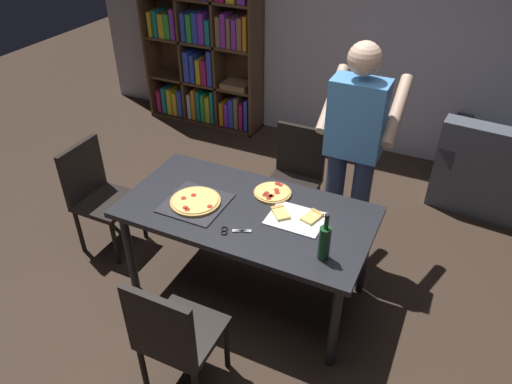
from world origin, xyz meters
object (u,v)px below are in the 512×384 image
Objects in this scene: chair_near_camera at (173,334)px; bookshelf at (203,42)px; second_pizza_plain at (273,193)px; dining_table at (246,219)px; chair_far_side at (295,173)px; kitchen_scissors at (231,231)px; chair_left_end at (97,191)px; person_serving_pizza at (354,147)px; pepperoni_pizza_on_tray at (196,202)px; wine_bottle at (324,242)px.

chair_near_camera is 0.46× the size of bookshelf.
second_pizza_plain is (1.80, -2.13, -0.21)m from bookshelf.
dining_table is 6.39× the size of second_pizza_plain.
chair_far_side is 1.19m from kitchen_scissors.
chair_far_side is 1.61m from chair_left_end.
chair_near_camera is at bearing -90.00° from dining_table.
person_serving_pizza is 4.34× the size of pepperoni_pizza_on_tray.
chair_left_end is at bearing 145.29° from chair_near_camera.
person_serving_pizza is 8.88× the size of kitchen_scissors.
wine_bottle is (0.95, -0.14, 0.10)m from pepperoni_pizza_on_tray.
chair_left_end reaches higher than dining_table.
bookshelf is at bearing 143.04° from person_serving_pizza.
chair_left_end is (-1.33, 0.92, 0.00)m from chair_near_camera.
kitchen_scissors is (0.01, 0.67, 0.24)m from chair_near_camera.
second_pizza_plain is at bearing -49.77° from bookshelf.
dining_table is 0.93m from chair_far_side.
second_pizza_plain is (-0.42, -0.46, -0.24)m from person_serving_pizza.
person_serving_pizza is (0.51, 1.62, 0.49)m from chair_near_camera.
bookshelf reaches higher than second_pizza_plain.
dining_table is at bearing -54.09° from bookshelf.
chair_left_end is 2.02m from person_serving_pizza.
chair_near_camera is 0.99m from wine_bottle.
bookshelf is (-1.72, 2.37, 0.30)m from dining_table.
chair_left_end is at bearing -80.63° from bookshelf.
kitchen_scissors is (0.35, -0.16, -0.01)m from pepperoni_pizza_on_tray.
wine_bottle is at bearing -83.41° from person_serving_pizza.
chair_far_side is 0.51× the size of person_serving_pizza.
second_pizza_plain is at bearing 37.73° from pepperoni_pizza_on_tray.
person_serving_pizza is 0.94m from wine_bottle.
person_serving_pizza is at bearing 54.05° from dining_table.
wine_bottle is (0.61, -0.23, 0.20)m from dining_table.
person_serving_pizza is (0.51, 0.70, 0.32)m from dining_table.
pepperoni_pizza_on_tray is at bearing -137.17° from person_serving_pizza.
wine_bottle is (1.94, -0.23, 0.36)m from chair_left_end.
chair_near_camera is at bearing -90.99° from kitchen_scissors.
chair_far_side is at bearing 34.71° from chair_left_end.
kitchen_scissors is 0.75× the size of second_pizza_plain.
bookshelf is 2.82m from pepperoni_pizza_on_tray.
pepperoni_pizza_on_tray is at bearing 155.66° from kitchen_scissors.
wine_bottle is (0.11, -0.93, -0.13)m from person_serving_pizza.
person_serving_pizza is at bearing 62.36° from kitchen_scissors.
wine_bottle is at bearing -61.88° from chair_far_side.
chair_far_side is at bearing 156.49° from person_serving_pizza.
wine_bottle is 1.20× the size of second_pizza_plain.
pepperoni_pizza_on_tray is at bearing -108.72° from chair_far_side.
dining_table is 2.94m from bookshelf.
bookshelf is (-1.72, 1.45, 0.46)m from chair_far_side.
chair_near_camera is at bearing -131.68° from wine_bottle.
chair_near_camera is at bearing -90.00° from chair_far_side.
person_serving_pizza is (1.83, 0.70, 0.49)m from chair_left_end.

